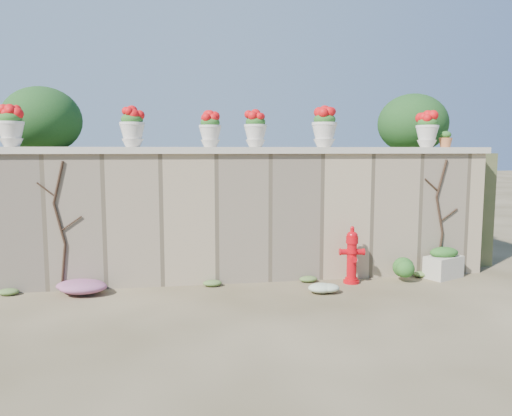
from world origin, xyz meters
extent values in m
plane|color=#463B23|center=(0.00, 0.00, 0.00)|extent=(80.00, 80.00, 0.00)
cube|color=tan|center=(0.00, 1.80, 1.00)|extent=(8.00, 0.40, 2.00)
cube|color=beige|center=(0.00, 1.80, 2.05)|extent=(8.10, 0.52, 0.10)
cube|color=#384C23|center=(0.00, 5.00, 1.00)|extent=(9.00, 6.00, 2.00)
ellipsoid|color=#143814|center=(-3.20, 3.00, 2.55)|extent=(1.30, 1.30, 1.10)
ellipsoid|color=#143814|center=(3.40, 3.00, 2.55)|extent=(1.30, 1.30, 1.10)
cylinder|color=black|center=(-2.66, 1.58, 0.35)|extent=(0.12, 0.04, 0.70)
cylinder|color=black|center=(-2.69, 1.58, 1.00)|extent=(0.17, 0.04, 0.61)
cylinder|color=black|center=(-2.67, 1.58, 1.60)|extent=(0.18, 0.04, 0.61)
cylinder|color=black|center=(-2.52, 1.58, 1.00)|extent=(0.30, 0.02, 0.22)
cylinder|color=black|center=(-2.85, 1.58, 1.50)|extent=(0.25, 0.02, 0.21)
cylinder|color=black|center=(3.24, 1.58, 0.35)|extent=(0.12, 0.04, 0.70)
cylinder|color=black|center=(3.22, 1.58, 1.00)|extent=(0.17, 0.04, 0.61)
cylinder|color=black|center=(3.23, 1.58, 1.60)|extent=(0.18, 0.04, 0.61)
cylinder|color=black|center=(3.38, 1.58, 1.00)|extent=(0.30, 0.02, 0.22)
cylinder|color=black|center=(3.05, 1.58, 1.50)|extent=(0.25, 0.02, 0.21)
cylinder|color=red|center=(1.65, 1.35, 0.02)|extent=(0.25, 0.25, 0.04)
cylinder|color=red|center=(1.65, 1.35, 0.36)|extent=(0.15, 0.15, 0.55)
cylinder|color=red|center=(1.65, 1.35, 0.49)|extent=(0.19, 0.19, 0.04)
cylinder|color=red|center=(1.65, 1.35, 0.68)|extent=(0.19, 0.19, 0.11)
ellipsoid|color=red|center=(1.65, 1.35, 0.77)|extent=(0.17, 0.17, 0.12)
cylinder|color=red|center=(1.65, 1.35, 0.84)|extent=(0.06, 0.06, 0.09)
cylinder|color=red|center=(1.52, 1.36, 0.49)|extent=(0.14, 0.10, 0.09)
cylinder|color=red|center=(1.77, 1.33, 0.49)|extent=(0.14, 0.10, 0.09)
cylinder|color=red|center=(1.63, 1.25, 0.40)|extent=(0.09, 0.10, 0.08)
cube|color=beige|center=(3.23, 1.43, 0.18)|extent=(0.69, 0.57, 0.35)
ellipsoid|color=#1E5119|center=(3.23, 1.43, 0.41)|extent=(0.54, 0.45, 0.18)
ellipsoid|color=#1E5119|center=(2.50, 1.28, 0.25)|extent=(0.52, 0.47, 0.50)
ellipsoid|color=#CF29AB|center=(-2.34, 1.37, 0.14)|extent=(1.02, 0.68, 0.27)
ellipsoid|color=white|center=(1.11, 0.83, 0.09)|extent=(0.50, 0.40, 0.18)
ellipsoid|color=#1E5119|center=(-3.34, 1.80, 2.50)|extent=(0.32, 0.32, 0.19)
ellipsoid|color=red|center=(-3.34, 1.80, 2.58)|extent=(0.28, 0.28, 0.20)
ellipsoid|color=#1E5119|center=(-1.64, 1.80, 2.50)|extent=(0.32, 0.32, 0.19)
ellipsoid|color=red|center=(-1.64, 1.80, 2.58)|extent=(0.28, 0.28, 0.20)
ellipsoid|color=#1E5119|center=(-0.49, 1.80, 2.47)|extent=(0.29, 0.29, 0.18)
ellipsoid|color=red|center=(-0.49, 1.80, 2.54)|extent=(0.26, 0.26, 0.18)
ellipsoid|color=#1E5119|center=(0.21, 1.80, 2.48)|extent=(0.31, 0.31, 0.18)
ellipsoid|color=red|center=(0.21, 1.80, 2.56)|extent=(0.27, 0.27, 0.19)
ellipsoid|color=#1E5119|center=(1.31, 1.80, 2.53)|extent=(0.35, 0.35, 0.21)
ellipsoid|color=red|center=(1.31, 1.80, 2.62)|extent=(0.30, 0.30, 0.22)
ellipsoid|color=#1E5119|center=(3.06, 1.80, 2.50)|extent=(0.32, 0.32, 0.19)
ellipsoid|color=red|center=(3.06, 1.80, 2.58)|extent=(0.28, 0.28, 0.20)
ellipsoid|color=#1E5119|center=(3.39, 1.80, 2.30)|extent=(0.18, 0.18, 0.12)
camera|label=1|loc=(-1.04, -5.88, 2.05)|focal=35.00mm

